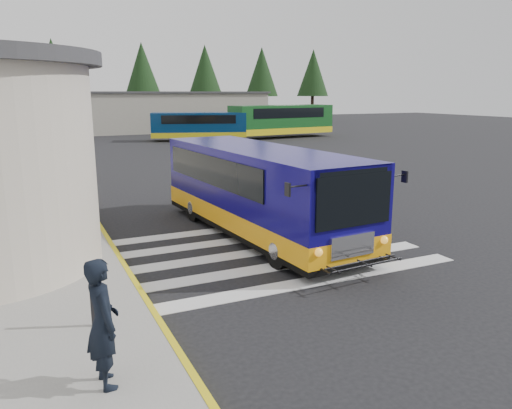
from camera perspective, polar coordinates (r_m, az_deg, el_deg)
name	(u,v)px	position (r m, az deg, el deg)	size (l,w,h in m)	color
ground	(266,241)	(14.05, 1.13, -4.21)	(140.00, 140.00, 0.00)	black
curb_strip	(96,221)	(16.65, -17.81, -1.84)	(0.12, 34.00, 0.16)	yellow
crosswalk	(262,251)	(13.15, 0.71, -5.37)	(8.00, 5.35, 0.01)	silver
depot_building	(142,112)	(55.39, -12.86, 10.32)	(26.40, 8.40, 4.20)	gray
tree_line	(128,69)	(63.30, -14.44, 14.72)	(58.40, 4.40, 10.00)	black
transit_bus	(259,194)	(14.40, 0.36, 1.21)	(3.41, 9.16, 2.54)	#0F0864
pedestrian_a	(103,323)	(7.18, -17.12, -12.80)	(0.66, 0.43, 1.82)	black
bollard	(92,298)	(9.08, -18.20, -10.09)	(0.08, 0.08, 1.03)	black
far_bus_a	(199,125)	(43.89, -6.57, 9.02)	(8.36, 4.57, 2.08)	#072953
far_bus_b	(281,119)	(46.77, 2.93, 9.68)	(10.11, 3.79, 2.55)	#144B1C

